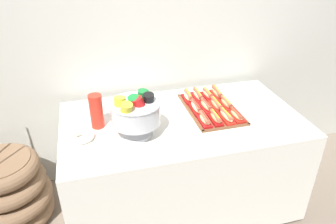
{
  "coord_description": "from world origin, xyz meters",
  "views": [
    {
      "loc": [
        -0.56,
        -1.74,
        1.83
      ],
      "look_at": [
        -0.08,
        0.05,
        0.78
      ],
      "focal_mm": 34.16,
      "sensor_mm": 36.0,
      "label": 1
    }
  ],
  "objects_px": {
    "serving_tray": "(211,109)",
    "hot_dog_7": "(226,103)",
    "hot_dog_6": "(216,105)",
    "donut": "(82,136)",
    "floor_vase": "(9,191)",
    "punch_bowl": "(136,112)",
    "hot_dog_9": "(198,95)",
    "hot_dog_11": "(217,93)",
    "hot_dog_8": "(188,96)",
    "hot_dog_0": "(205,119)",
    "hot_dog_1": "(216,118)",
    "hot_dog_2": "(226,116)",
    "hot_dog_4": "(196,107)",
    "cup_stack": "(96,111)",
    "hot_dog_5": "(206,106)",
    "hot_dog_3": "(237,115)",
    "buffet_table": "(181,161)",
    "hot_dog_10": "(208,94)"
  },
  "relations": [
    {
      "from": "hot_dog_1",
      "to": "hot_dog_6",
      "type": "bearing_deg",
      "value": 66.01
    },
    {
      "from": "buffet_table",
      "to": "cup_stack",
      "type": "relative_size",
      "value": 7.11
    },
    {
      "from": "hot_dog_2",
      "to": "hot_dog_3",
      "type": "distance_m",
      "value": 0.08
    },
    {
      "from": "punch_bowl",
      "to": "cup_stack",
      "type": "distance_m",
      "value": 0.28
    },
    {
      "from": "floor_vase",
      "to": "punch_bowl",
      "type": "bearing_deg",
      "value": -17.2
    },
    {
      "from": "hot_dog_0",
      "to": "hot_dog_1",
      "type": "height_order",
      "value": "hot_dog_0"
    },
    {
      "from": "hot_dog_11",
      "to": "hot_dog_1",
      "type": "bearing_deg",
      "value": -113.99
    },
    {
      "from": "hot_dog_2",
      "to": "hot_dog_7",
      "type": "distance_m",
      "value": 0.18
    },
    {
      "from": "buffet_table",
      "to": "hot_dog_3",
      "type": "distance_m",
      "value": 0.53
    },
    {
      "from": "hot_dog_1",
      "to": "hot_dog_4",
      "type": "distance_m",
      "value": 0.18
    },
    {
      "from": "hot_dog_9",
      "to": "hot_dog_1",
      "type": "bearing_deg",
      "value": -89.55
    },
    {
      "from": "hot_dog_7",
      "to": "hot_dog_11",
      "type": "bearing_deg",
      "value": 90.45
    },
    {
      "from": "hot_dog_5",
      "to": "hot_dog_6",
      "type": "bearing_deg",
      "value": 0.45
    },
    {
      "from": "hot_dog_9",
      "to": "hot_dog_10",
      "type": "height_order",
      "value": "hot_dog_9"
    },
    {
      "from": "hot_dog_1",
      "to": "cup_stack",
      "type": "bearing_deg",
      "value": 168.93
    },
    {
      "from": "hot_dog_5",
      "to": "hot_dog_9",
      "type": "relative_size",
      "value": 0.91
    },
    {
      "from": "buffet_table",
      "to": "serving_tray",
      "type": "xyz_separation_m",
      "value": [
        0.23,
        0.06,
        0.36
      ]
    },
    {
      "from": "buffet_table",
      "to": "hot_dog_10",
      "type": "bearing_deg",
      "value": 40.63
    },
    {
      "from": "serving_tray",
      "to": "hot_dog_7",
      "type": "xyz_separation_m",
      "value": [
        0.11,
        0.0,
        0.03
      ]
    },
    {
      "from": "hot_dog_4",
      "to": "hot_dog_11",
      "type": "relative_size",
      "value": 1.0
    },
    {
      "from": "hot_dog_6",
      "to": "hot_dog_11",
      "type": "bearing_deg",
      "value": 66.01
    },
    {
      "from": "hot_dog_10",
      "to": "cup_stack",
      "type": "xyz_separation_m",
      "value": [
        -0.81,
        -0.19,
        0.08
      ]
    },
    {
      "from": "hot_dog_8",
      "to": "serving_tray",
      "type": "bearing_deg",
      "value": -55.26
    },
    {
      "from": "hot_dog_11",
      "to": "punch_bowl",
      "type": "xyz_separation_m",
      "value": [
        -0.66,
        -0.34,
        0.12
      ]
    },
    {
      "from": "floor_vase",
      "to": "hot_dog_6",
      "type": "xyz_separation_m",
      "value": [
        1.47,
        -0.1,
        0.53
      ]
    },
    {
      "from": "serving_tray",
      "to": "hot_dog_11",
      "type": "relative_size",
      "value": 2.9
    },
    {
      "from": "buffet_table",
      "to": "hot_dog_1",
      "type": "bearing_deg",
      "value": -28.19
    },
    {
      "from": "hot_dog_8",
      "to": "hot_dog_0",
      "type": "bearing_deg",
      "value": -89.55
    },
    {
      "from": "hot_dog_11",
      "to": "hot_dog_10",
      "type": "bearing_deg",
      "value": -179.55
    },
    {
      "from": "hot_dog_2",
      "to": "punch_bowl",
      "type": "distance_m",
      "value": 0.6
    },
    {
      "from": "hot_dog_0",
      "to": "cup_stack",
      "type": "distance_m",
      "value": 0.68
    },
    {
      "from": "hot_dog_1",
      "to": "hot_dog_8",
      "type": "xyz_separation_m",
      "value": [
        -0.08,
        0.33,
        0.0
      ]
    },
    {
      "from": "hot_dog_9",
      "to": "hot_dog_11",
      "type": "distance_m",
      "value": 0.15
    },
    {
      "from": "hot_dog_10",
      "to": "cup_stack",
      "type": "bearing_deg",
      "value": -167.06
    },
    {
      "from": "hot_dog_9",
      "to": "donut",
      "type": "xyz_separation_m",
      "value": [
        -0.84,
        -0.31,
        -0.02
      ]
    },
    {
      "from": "hot_dog_3",
      "to": "hot_dog_7",
      "type": "bearing_deg",
      "value": 90.45
    },
    {
      "from": "hot_dog_1",
      "to": "hot_dog_11",
      "type": "distance_m",
      "value": 0.36
    },
    {
      "from": "hot_dog_4",
      "to": "hot_dog_6",
      "type": "xyz_separation_m",
      "value": [
        0.15,
        0.0,
        -0.0
      ]
    },
    {
      "from": "buffet_table",
      "to": "floor_vase",
      "type": "height_order",
      "value": "floor_vase"
    },
    {
      "from": "serving_tray",
      "to": "hot_dog_8",
      "type": "bearing_deg",
      "value": 124.74
    },
    {
      "from": "hot_dog_7",
      "to": "hot_dog_10",
      "type": "distance_m",
      "value": 0.18
    },
    {
      "from": "hot_dog_3",
      "to": "hot_dog_2",
      "type": "bearing_deg",
      "value": -179.55
    },
    {
      "from": "hot_dog_4",
      "to": "hot_dog_9",
      "type": "height_order",
      "value": "hot_dog_9"
    },
    {
      "from": "hot_dog_8",
      "to": "cup_stack",
      "type": "relative_size",
      "value": 0.7
    },
    {
      "from": "hot_dog_2",
      "to": "hot_dog_9",
      "type": "distance_m",
      "value": 0.34
    },
    {
      "from": "hot_dog_6",
      "to": "donut",
      "type": "distance_m",
      "value": 0.92
    },
    {
      "from": "serving_tray",
      "to": "hot_dog_8",
      "type": "distance_m",
      "value": 0.2
    },
    {
      "from": "floor_vase",
      "to": "hot_dog_5",
      "type": "bearing_deg",
      "value": -3.95
    },
    {
      "from": "hot_dog_1",
      "to": "hot_dog_3",
      "type": "relative_size",
      "value": 0.99
    },
    {
      "from": "cup_stack",
      "to": "donut",
      "type": "distance_m",
      "value": 0.18
    }
  ]
}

